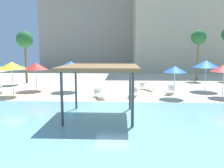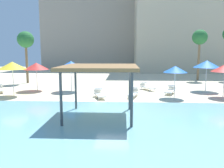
{
  "view_description": "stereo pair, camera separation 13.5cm",
  "coord_description": "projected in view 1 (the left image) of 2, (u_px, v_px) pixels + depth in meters",
  "views": [
    {
      "loc": [
        0.5,
        -14.81,
        3.71
      ],
      "look_at": [
        -0.2,
        2.0,
        1.3
      ],
      "focal_mm": 36.47,
      "sensor_mm": 36.0,
      "label": 1
    },
    {
      "loc": [
        0.63,
        -14.8,
        3.71
      ],
      "look_at": [
        -0.2,
        2.0,
        1.3
      ],
      "focal_mm": 36.47,
      "sensor_mm": 36.0,
      "label": 2
    }
  ],
  "objects": [
    {
      "name": "lagoon_water",
      "position": [
        110.0,
        136.0,
        10.0
      ],
      "size": [
        44.0,
        13.5,
        0.04
      ],
      "primitive_type": "cube",
      "color": "#7AB7C1",
      "rests_on": "ground"
    },
    {
      "name": "hotel_block_1",
      "position": [
        200.0,
        14.0,
        41.58
      ],
      "size": [
        23.84,
        9.71,
        20.85
      ],
      "primitive_type": "cube",
      "color": "beige",
      "rests_on": "ground"
    },
    {
      "name": "lounge_chair_0",
      "position": [
        133.0,
        93.0,
        18.79
      ],
      "size": [
        1.03,
        1.98,
        0.74
      ],
      "rotation": [
        0.0,
        0.0,
        -1.81
      ],
      "color": "white",
      "rests_on": "ground"
    },
    {
      "name": "beach_umbrella_red_3",
      "position": [
        36.0,
        66.0,
        21.51
      ],
      "size": [
        2.34,
        2.34,
        2.65
      ],
      "color": "silver",
      "rests_on": "ground"
    },
    {
      "name": "beach_umbrella_blue_4",
      "position": [
        206.0,
        64.0,
        21.29
      ],
      "size": [
        2.46,
        2.46,
        2.89
      ],
      "color": "silver",
      "rests_on": "ground"
    },
    {
      "name": "lounge_chair_1",
      "position": [
        170.0,
        90.0,
        20.09
      ],
      "size": [
        1.28,
        1.98,
        0.74
      ],
      "rotation": [
        0.0,
        0.0,
        -1.97
      ],
      "color": "white",
      "rests_on": "ground"
    },
    {
      "name": "ground_plane",
      "position": [
        114.0,
        107.0,
        15.19
      ],
      "size": [
        80.0,
        80.0,
        0.0
      ],
      "primitive_type": "plane",
      "color": "beige"
    },
    {
      "name": "beach_umbrella_blue_1",
      "position": [
        175.0,
        69.0,
        18.17
      ],
      "size": [
        1.9,
        1.9,
        2.57
      ],
      "color": "silver",
      "rests_on": "ground"
    },
    {
      "name": "beach_umbrella_yellow_2",
      "position": [
        12.0,
        66.0,
        18.83
      ],
      "size": [
        2.29,
        2.29,
        2.87
      ],
      "color": "silver",
      "rests_on": "ground"
    },
    {
      "name": "shade_pavilion",
      "position": [
        100.0,
        69.0,
        12.58
      ],
      "size": [
        4.16,
        4.16,
        2.94
      ],
      "color": "#42474C",
      "rests_on": "ground"
    },
    {
      "name": "beach_umbrella_red_7",
      "position": [
        224.0,
        68.0,
        18.46
      ],
      "size": [
        2.16,
        2.16,
        2.67
      ],
      "color": "silver",
      "rests_on": "ground"
    },
    {
      "name": "palm_tree_0",
      "position": [
        25.0,
        41.0,
        26.28
      ],
      "size": [
        1.9,
        1.9,
        6.04
      ],
      "color": "brown",
      "rests_on": "ground"
    },
    {
      "name": "lounge_chair_3",
      "position": [
        146.0,
        86.0,
        22.15
      ],
      "size": [
        1.45,
        1.95,
        0.74
      ],
      "rotation": [
        0.0,
        0.0,
        -1.06
      ],
      "color": "white",
      "rests_on": "ground"
    },
    {
      "name": "lounge_chair_6",
      "position": [
        99.0,
        94.0,
        18.32
      ],
      "size": [
        1.18,
        1.99,
        0.74
      ],
      "rotation": [
        0.0,
        0.0,
        -1.24
      ],
      "color": "white",
      "rests_on": "ground"
    },
    {
      "name": "hotel_block_0",
      "position": [
        97.0,
        22.0,
        51.06
      ],
      "size": [
        23.6,
        8.76,
        20.46
      ],
      "primitive_type": "cube",
      "color": "#9E9384",
      "rests_on": "ground"
    },
    {
      "name": "palm_tree_2",
      "position": [
        199.0,
        38.0,
        28.98
      ],
      "size": [
        1.9,
        1.9,
        6.47
      ],
      "color": "brown",
      "rests_on": "ground"
    },
    {
      "name": "beach_umbrella_blue_6",
      "position": [
        70.0,
        65.0,
        21.16
      ],
      "size": [
        2.33,
        2.33,
        2.82
      ],
      "color": "silver",
      "rests_on": "ground"
    }
  ]
}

